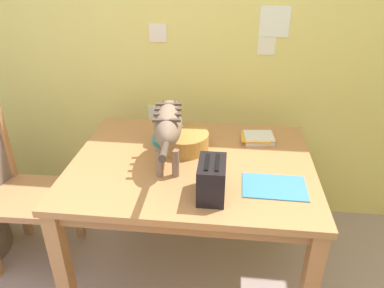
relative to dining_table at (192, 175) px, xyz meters
name	(u,v)px	position (x,y,z in m)	size (l,w,h in m)	color
wall_rear	(181,37)	(-0.15, 0.70, 0.58)	(4.28, 0.11, 2.50)	#EDDC72
dining_table	(192,175)	(0.00, 0.00, 0.00)	(1.25, 0.98, 0.76)	#B67A4A
cat	(168,124)	(-0.12, 0.01, 0.29)	(0.18, 0.71, 0.30)	#866B58
saucer_bowl	(171,139)	(-0.14, 0.21, 0.10)	(0.21, 0.21, 0.03)	teal
coffee_mug	(171,130)	(-0.14, 0.21, 0.16)	(0.12, 0.08, 0.09)	white
magazine	(274,187)	(0.41, -0.20, 0.09)	(0.29, 0.20, 0.01)	teal
book_stack	(258,138)	(0.35, 0.26, 0.11)	(0.19, 0.16, 0.05)	silver
wicker_basket	(184,141)	(-0.06, 0.13, 0.14)	(0.27, 0.27, 0.10)	#B0803C
toaster	(212,179)	(0.12, -0.29, 0.17)	(0.12, 0.20, 0.18)	black
wooden_chair_far	(21,194)	(-1.01, 0.00, -0.20)	(0.43, 0.43, 0.95)	#B77F50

